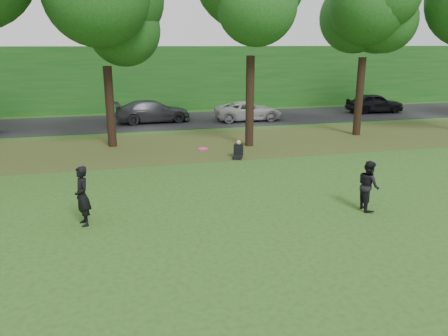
# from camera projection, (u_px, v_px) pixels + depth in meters

# --- Properties ---
(ground) EXTENTS (120.00, 120.00, 0.00)m
(ground) POSITION_uv_depth(u_px,v_px,m) (242.00, 264.00, 10.66)
(ground) COLOR #274F18
(ground) RESTS_ON ground
(leaf_litter) EXTENTS (60.00, 7.00, 0.01)m
(leaf_litter) POSITION_uv_depth(u_px,v_px,m) (172.00, 147.00, 22.78)
(leaf_litter) COLOR #50471C
(leaf_litter) RESTS_ON ground
(street) EXTENTS (70.00, 7.00, 0.02)m
(street) POSITION_uv_depth(u_px,v_px,m) (157.00, 121.00, 30.24)
(street) COLOR black
(street) RESTS_ON ground
(far_hedge) EXTENTS (70.00, 3.00, 5.00)m
(far_hedge) POSITION_uv_depth(u_px,v_px,m) (148.00, 78.00, 35.16)
(far_hedge) COLOR #164F18
(far_hedge) RESTS_ON ground
(player_left) EXTENTS (0.62, 0.76, 1.80)m
(player_left) POSITION_uv_depth(u_px,v_px,m) (82.00, 196.00, 12.76)
(player_left) COLOR black
(player_left) RESTS_ON ground
(player_right) EXTENTS (0.71, 0.86, 1.63)m
(player_right) POSITION_uv_depth(u_px,v_px,m) (368.00, 185.00, 13.98)
(player_right) COLOR black
(player_right) RESTS_ON ground
(parked_cars) EXTENTS (39.17, 3.83, 1.48)m
(parked_cars) POSITION_uv_depth(u_px,v_px,m) (172.00, 113.00, 29.47)
(parked_cars) COLOR black
(parked_cars) RESTS_ON street
(frisbee) EXTENTS (0.38, 0.38, 0.03)m
(frisbee) POSITION_uv_depth(u_px,v_px,m) (203.00, 149.00, 12.61)
(frisbee) COLOR #F01476
(frisbee) RESTS_ON ground
(seated_person) EXTENTS (0.67, 0.83, 0.83)m
(seated_person) POSITION_uv_depth(u_px,v_px,m) (238.00, 151.00, 20.54)
(seated_person) COLOR black
(seated_person) RESTS_ON ground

